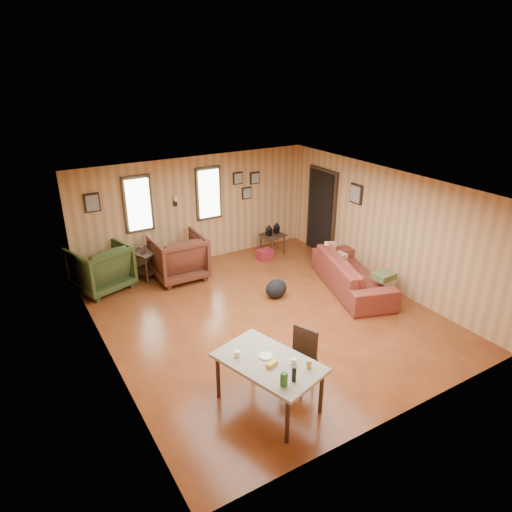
# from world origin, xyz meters

# --- Properties ---
(room) EXTENTS (5.54, 6.04, 2.44)m
(room) POSITION_xyz_m (0.17, 0.27, 1.21)
(room) COLOR brown
(room) RESTS_ON ground
(sofa) EXTENTS (1.36, 2.41, 0.91)m
(sofa) POSITION_xyz_m (2.05, 0.05, 0.45)
(sofa) COLOR maroon
(sofa) RESTS_ON ground
(recliner_brown) EXTENTS (1.04, 0.98, 1.05)m
(recliner_brown) POSITION_xyz_m (-0.75, 2.32, 0.53)
(recliner_brown) COLOR #4F2417
(recliner_brown) RESTS_ON ground
(recliner_green) EXTENTS (1.25, 1.21, 1.04)m
(recliner_green) POSITION_xyz_m (-2.28, 2.65, 0.52)
(recliner_green) COLOR #2E3E1C
(recliner_green) RESTS_ON ground
(end_table) EXTENTS (0.75, 0.73, 0.75)m
(end_table) POSITION_xyz_m (-1.29, 2.68, 0.42)
(end_table) COLOR #382319
(end_table) RESTS_ON ground
(side_table) EXTENTS (0.57, 0.57, 0.77)m
(side_table) POSITION_xyz_m (1.65, 2.39, 0.53)
(side_table) COLOR #382319
(side_table) RESTS_ON ground
(cooler) EXTENTS (0.37, 0.28, 0.24)m
(cooler) POSITION_xyz_m (1.33, 2.21, 0.12)
(cooler) COLOR maroon
(cooler) RESTS_ON ground
(backpack) EXTENTS (0.52, 0.45, 0.38)m
(backpack) POSITION_xyz_m (0.53, 0.53, 0.19)
(backpack) COLOR black
(backpack) RESTS_ON ground
(sofa_pillows) EXTENTS (0.51, 1.69, 0.35)m
(sofa_pillows) POSITION_xyz_m (2.22, 0.12, 0.50)
(sofa_pillows) COLOR #505A32
(sofa_pillows) RESTS_ON sofa
(dining_table) EXTENTS (1.20, 1.57, 0.91)m
(dining_table) POSITION_xyz_m (-1.21, -1.96, 0.65)
(dining_table) COLOR gray
(dining_table) RESTS_ON ground
(dining_chair) EXTENTS (0.53, 0.53, 0.89)m
(dining_chair) POSITION_xyz_m (-0.60, -1.83, 0.50)
(dining_chair) COLOR #2E3E1C
(dining_chair) RESTS_ON ground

